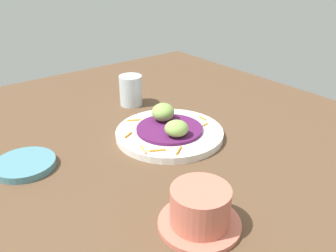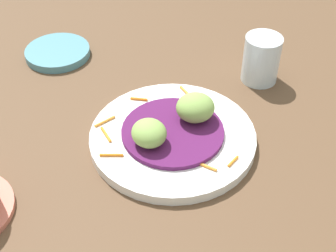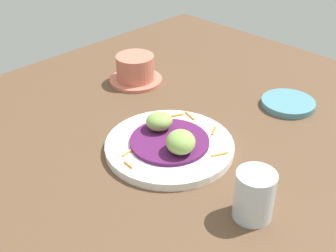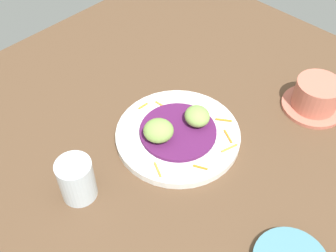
{
  "view_description": "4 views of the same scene",
  "coord_description": "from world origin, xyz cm",
  "px_view_note": "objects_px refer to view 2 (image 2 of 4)",
  "views": [
    {
      "loc": [
        -58.2,
        38.41,
        39.44
      ],
      "look_at": [
        -4.5,
        -3.5,
        5.92
      ],
      "focal_mm": 38.25,
      "sensor_mm": 36.0,
      "label": 1
    },
    {
      "loc": [
        -44.02,
        -32.97,
        49.2
      ],
      "look_at": [
        -4.17,
        -5.71,
        6.26
      ],
      "focal_mm": 50.42,
      "sensor_mm": 36.0,
      "label": 2
    },
    {
      "loc": [
        43.35,
        -52.19,
        49.07
      ],
      "look_at": [
        -4.08,
        -4.3,
        6.0
      ],
      "focal_mm": 46.18,
      "sensor_mm": 36.0,
      "label": 3
    },
    {
      "loc": [
        36.06,
        29.31,
        61.6
      ],
      "look_at": [
        -0.85,
        -6.42,
        5.93
      ],
      "focal_mm": 43.59,
      "sensor_mm": 36.0,
      "label": 4
    }
  ],
  "objects_px": {
    "guac_scoop_center": "(149,133)",
    "side_plate_small": "(58,52)",
    "main_plate": "(173,137)",
    "guac_scoop_left": "(195,108)",
    "water_glass": "(261,59)"
  },
  "relations": [
    {
      "from": "guac_scoop_center",
      "to": "side_plate_small",
      "type": "relative_size",
      "value": 0.44
    },
    {
      "from": "main_plate",
      "to": "guac_scoop_left",
      "type": "xyz_separation_m",
      "value": [
        0.04,
        -0.01,
        0.03
      ]
    },
    {
      "from": "guac_scoop_left",
      "to": "guac_scoop_center",
      "type": "bearing_deg",
      "value": 162.53
    },
    {
      "from": "guac_scoop_left",
      "to": "guac_scoop_center",
      "type": "height_order",
      "value": "guac_scoop_left"
    },
    {
      "from": "main_plate",
      "to": "guac_scoop_left",
      "type": "relative_size",
      "value": 4.27
    },
    {
      "from": "guac_scoop_left",
      "to": "main_plate",
      "type": "bearing_deg",
      "value": 162.53
    },
    {
      "from": "main_plate",
      "to": "side_plate_small",
      "type": "bearing_deg",
      "value": 76.8
    },
    {
      "from": "guac_scoop_center",
      "to": "guac_scoop_left",
      "type": "bearing_deg",
      "value": -17.47
    },
    {
      "from": "main_plate",
      "to": "side_plate_small",
      "type": "xyz_separation_m",
      "value": [
        0.07,
        0.3,
        -0.0
      ]
    },
    {
      "from": "guac_scoop_center",
      "to": "water_glass",
      "type": "height_order",
      "value": "water_glass"
    },
    {
      "from": "guac_scoop_center",
      "to": "side_plate_small",
      "type": "distance_m",
      "value": 0.31
    },
    {
      "from": "main_plate",
      "to": "side_plate_small",
      "type": "relative_size",
      "value": 2.07
    },
    {
      "from": "guac_scoop_left",
      "to": "side_plate_small",
      "type": "relative_size",
      "value": 0.49
    },
    {
      "from": "side_plate_small",
      "to": "water_glass",
      "type": "relative_size",
      "value": 1.44
    },
    {
      "from": "side_plate_small",
      "to": "water_glass",
      "type": "height_order",
      "value": "water_glass"
    }
  ]
}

